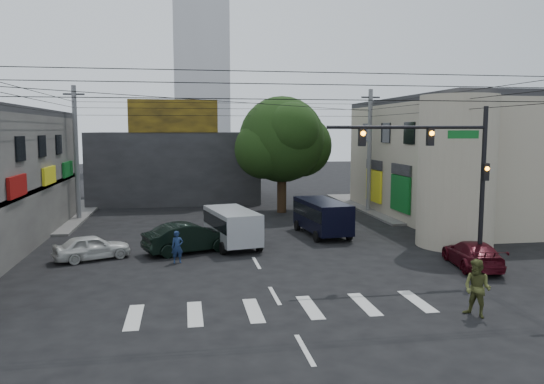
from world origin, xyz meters
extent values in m
plane|color=black|center=(0.00, 0.00, 0.00)|extent=(160.00, 160.00, 0.00)
cube|color=#514F4C|center=(18.00, 18.00, 0.07)|extent=(16.00, 16.00, 0.15)
cube|color=gray|center=(18.00, 13.00, 4.00)|extent=(14.00, 18.00, 8.00)
cylinder|color=gray|center=(11.00, 4.00, 4.00)|extent=(4.00, 4.00, 8.00)
cube|color=#232326|center=(-4.00, 26.00, 3.00)|extent=(14.00, 10.00, 6.00)
cube|color=olive|center=(-4.00, 21.10, 7.30)|extent=(7.00, 0.30, 2.60)
cube|color=silver|center=(0.00, 70.00, 22.00)|extent=(9.00, 9.00, 44.00)
cylinder|color=black|center=(4.00, 17.00, 2.20)|extent=(0.70, 0.70, 4.40)
sphere|color=black|center=(4.00, 17.00, 5.50)|extent=(6.40, 6.40, 6.40)
cylinder|color=black|center=(9.50, -1.00, 3.60)|extent=(0.20, 0.20, 7.20)
cylinder|color=black|center=(6.00, -1.00, 6.30)|extent=(7.00, 0.14, 0.14)
cube|color=black|center=(7.00, -1.00, 5.90)|extent=(0.28, 0.22, 0.75)
cube|color=black|center=(4.00, -1.00, 5.90)|extent=(0.28, 0.22, 0.75)
sphere|color=orange|center=(7.00, -1.14, 6.05)|extent=(0.20, 0.20, 0.20)
sphere|color=orange|center=(4.00, -1.14, 6.05)|extent=(0.20, 0.20, 0.20)
cube|color=#0C5A1E|center=(8.50, -1.00, 6.00)|extent=(1.40, 0.06, 0.35)
cylinder|color=#59595B|center=(-10.50, 16.00, 4.60)|extent=(0.32, 0.32, 9.20)
cylinder|color=#59595B|center=(10.50, 16.00, 4.60)|extent=(0.32, 0.32, 9.20)
imported|color=black|center=(-3.05, 4.74, 0.76)|extent=(4.60, 5.65, 1.52)
imported|color=beige|center=(-7.68, 4.00, 0.60)|extent=(3.93, 4.55, 1.21)
imported|color=#3E0812|center=(9.52, -0.41, 0.61)|extent=(3.14, 4.80, 1.23)
imported|color=#15274C|center=(-3.64, 2.65, 0.76)|extent=(0.65, 0.51, 1.51)
imported|color=#454A22|center=(6.25, -6.31, 0.97)|extent=(1.61, 1.59, 1.94)
camera|label=1|loc=(-3.29, -22.00, 6.18)|focal=35.00mm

